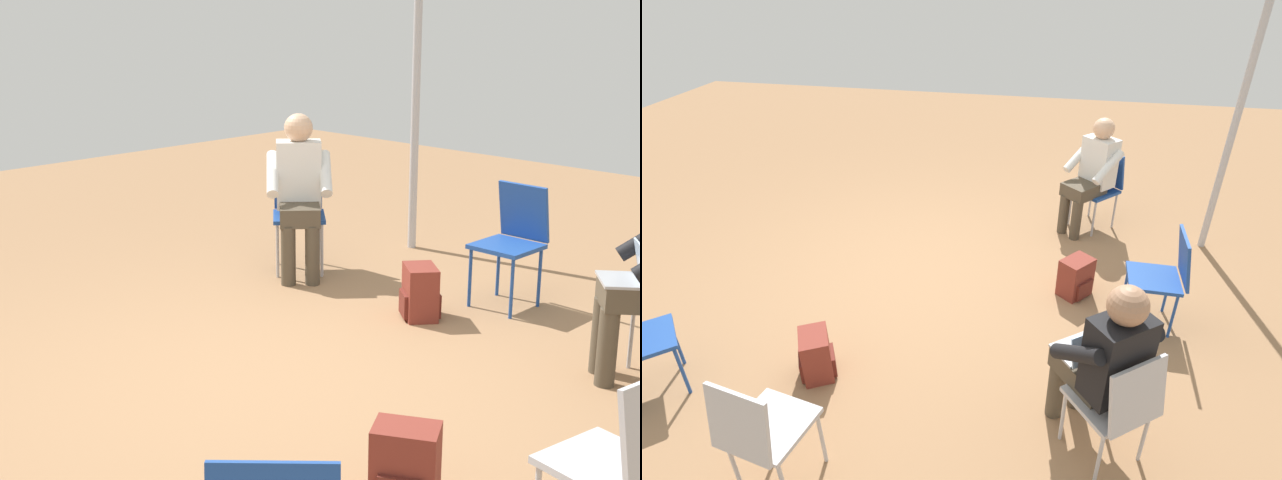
% 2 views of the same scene
% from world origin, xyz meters
% --- Properties ---
extents(ground_plane, '(14.00, 14.00, 0.00)m').
position_xyz_m(ground_plane, '(0.00, 0.00, 0.00)').
color(ground_plane, '#99704C').
extents(chair_west, '(0.50, 0.47, 0.85)m').
position_xyz_m(chair_west, '(-2.16, 0.31, 0.50)').
color(chair_west, '#B7B7BC').
rests_on(chair_west, ground).
extents(chair_south, '(0.41, 0.44, 0.85)m').
position_xyz_m(chair_south, '(-0.19, -2.03, 0.50)').
color(chair_south, '#1E4799').
rests_on(chair_south, ground).
extents(chair_southeast, '(0.59, 0.58, 0.85)m').
position_xyz_m(chair_southeast, '(1.49, -1.60, 0.50)').
color(chair_southeast, '#1E4799').
rests_on(chair_southeast, ground).
extents(chair_southwest, '(0.58, 0.58, 0.85)m').
position_xyz_m(chair_southwest, '(-1.60, -1.59, 0.50)').
color(chair_southwest, '#B7B7BC').
rests_on(chair_southwest, ground).
extents(person_with_laptop, '(0.64, 0.63, 1.24)m').
position_xyz_m(person_with_laptop, '(-1.46, -1.48, 0.69)').
color(person_with_laptop, '#4C4233').
rests_on(person_with_laptop, ground).
extents(person_in_white, '(0.63, 0.63, 1.24)m').
position_xyz_m(person_in_white, '(1.37, -1.49, 0.69)').
color(person_in_white, '#4C4233').
rests_on(person_in_white, ground).
extents(backpack_near_laptop_user, '(0.34, 0.33, 0.36)m').
position_xyz_m(backpack_near_laptop_user, '(0.09, -1.38, 0.16)').
color(backpack_near_laptop_user, maroon).
rests_on(backpack_near_laptop_user, ground).
extents(backpack_by_empty_chair, '(0.34, 0.31, 0.36)m').
position_xyz_m(backpack_by_empty_chair, '(-1.28, 0.46, 0.16)').
color(backpack_by_empty_chair, maroon).
rests_on(backpack_by_empty_chair, ground).
extents(tent_pole_far, '(0.07, 0.07, 2.43)m').
position_xyz_m(tent_pole_far, '(1.23, -2.70, 1.21)').
color(tent_pole_far, '#B2B2B7').
rests_on(tent_pole_far, ground).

